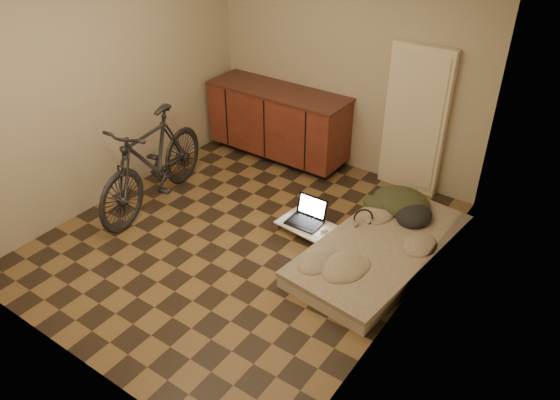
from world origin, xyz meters
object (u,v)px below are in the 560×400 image
Objects in this scene: lap_desk at (307,225)px; laptop at (307,217)px; bicycle at (152,157)px; futon at (381,250)px.

laptop reaches higher than lap_desk.
bicycle is at bearing -162.12° from laptop.
lap_desk is at bearing -169.48° from futon.
bicycle is at bearing -161.26° from futon.
laptop is (-0.85, -0.02, 0.06)m from futon.
bicycle is 2.93× the size of lap_desk.
laptop is at bearing 8.96° from bicycle.
futon is at bearing 3.27° from bicycle.
lap_desk is 1.75× the size of laptop.
bicycle is 0.87× the size of futon.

